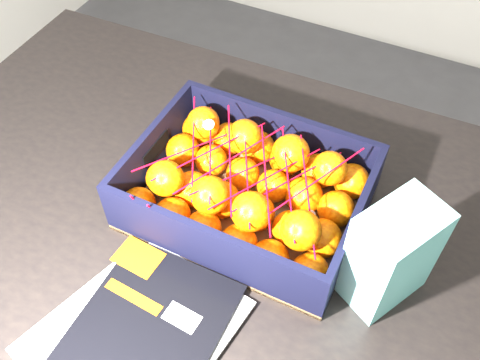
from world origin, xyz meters
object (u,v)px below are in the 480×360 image
at_px(produce_crate, 248,196).
at_px(retail_carton, 391,255).
at_px(table, 202,224).
at_px(magazine_stack, 138,334).

distance_m(produce_crate, retail_carton, 0.27).
relative_size(produce_crate, retail_carton, 2.11).
relative_size(table, produce_crate, 3.11).
bearing_deg(produce_crate, magazine_stack, -98.01).
bearing_deg(table, retail_carton, -6.33).
height_order(table, magazine_stack, magazine_stack).
bearing_deg(retail_carton, magazine_stack, -112.95).
bearing_deg(produce_crate, retail_carton, -10.60).
distance_m(table, produce_crate, 0.16).
bearing_deg(magazine_stack, table, 100.55).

